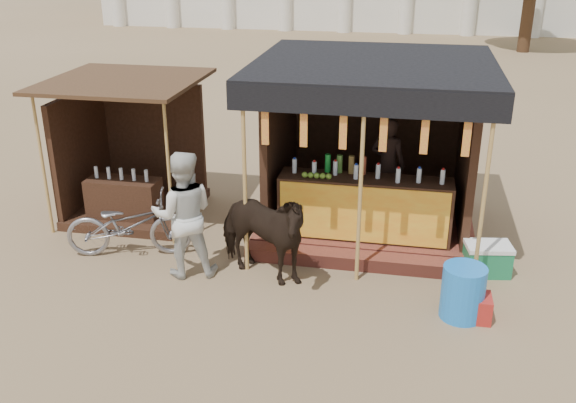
% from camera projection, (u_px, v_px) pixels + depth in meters
% --- Properties ---
extents(ground, '(120.00, 120.00, 0.00)m').
position_uv_depth(ground, '(263.00, 333.00, 7.89)').
color(ground, '#846B4C').
rests_on(ground, ground).
extents(main_stall, '(3.60, 3.61, 2.78)m').
position_uv_depth(main_stall, '(370.00, 169.00, 10.35)').
color(main_stall, brown).
rests_on(main_stall, ground).
extents(secondary_stall, '(2.40, 2.40, 2.38)m').
position_uv_depth(secondary_stall, '(126.00, 165.00, 11.05)').
color(secondary_stall, '#392014').
rests_on(secondary_stall, ground).
extents(cow, '(1.81, 1.38, 1.39)m').
position_uv_depth(cow, '(260.00, 234.00, 8.89)').
color(cow, black).
rests_on(cow, ground).
extents(motorbike, '(1.98, 1.10, 0.98)m').
position_uv_depth(motorbike, '(129.00, 225.00, 9.65)').
color(motorbike, gray).
rests_on(motorbike, ground).
extents(bystander, '(1.06, 0.94, 1.84)m').
position_uv_depth(bystander, '(184.00, 215.00, 8.94)').
color(bystander, silver).
rests_on(bystander, ground).
extents(blue_barrel, '(0.63, 0.63, 0.71)m').
position_uv_depth(blue_barrel, '(463.00, 292.00, 8.10)').
color(blue_barrel, blue).
rests_on(blue_barrel, ground).
extents(red_crate, '(0.40, 0.38, 0.33)m').
position_uv_depth(red_crate, '(475.00, 307.00, 8.13)').
color(red_crate, maroon).
rests_on(red_crate, ground).
extents(cooler, '(0.70, 0.54, 0.46)m').
position_uv_depth(cooler, '(487.00, 259.00, 9.20)').
color(cooler, '#197445').
rests_on(cooler, ground).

